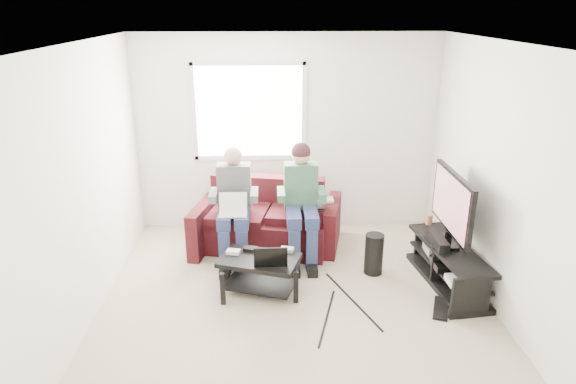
{
  "coord_description": "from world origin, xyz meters",
  "views": [
    {
      "loc": [
        -0.26,
        -4.42,
        2.92
      ],
      "look_at": [
        -0.06,
        0.6,
        1.07
      ],
      "focal_mm": 32.0,
      "sensor_mm": 36.0,
      "label": 1
    }
  ],
  "objects_px": {
    "end_table": "(324,224)",
    "coffee_table": "(259,267)",
    "tv_stand": "(448,268)",
    "subwoofer": "(374,254)",
    "tv": "(452,205)",
    "sofa": "(268,223)"
  },
  "relations": [
    {
      "from": "end_table",
      "to": "coffee_table",
      "type": "bearing_deg",
      "value": -124.81
    },
    {
      "from": "tv_stand",
      "to": "subwoofer",
      "type": "xyz_separation_m",
      "value": [
        -0.77,
        0.28,
        0.04
      ]
    },
    {
      "from": "tv",
      "to": "end_table",
      "type": "distance_m",
      "value": 1.71
    },
    {
      "from": "tv",
      "to": "coffee_table",
      "type": "bearing_deg",
      "value": -174.79
    },
    {
      "from": "coffee_table",
      "to": "tv_stand",
      "type": "bearing_deg",
      "value": 2.45
    },
    {
      "from": "subwoofer",
      "to": "coffee_table",
      "type": "bearing_deg",
      "value": -164.06
    },
    {
      "from": "tv",
      "to": "end_table",
      "type": "bearing_deg",
      "value": 142.15
    },
    {
      "from": "tv_stand",
      "to": "subwoofer",
      "type": "height_order",
      "value": "subwoofer"
    },
    {
      "from": "sofa",
      "to": "tv_stand",
      "type": "distance_m",
      "value": 2.24
    },
    {
      "from": "coffee_table",
      "to": "subwoofer",
      "type": "bearing_deg",
      "value": 15.94
    },
    {
      "from": "sofa",
      "to": "subwoofer",
      "type": "height_order",
      "value": "sofa"
    },
    {
      "from": "sofa",
      "to": "tv",
      "type": "bearing_deg",
      "value": -25.94
    },
    {
      "from": "coffee_table",
      "to": "tv_stand",
      "type": "xyz_separation_m",
      "value": [
        2.07,
        0.09,
        -0.1
      ]
    },
    {
      "from": "tv_stand",
      "to": "end_table",
      "type": "distance_m",
      "value": 1.66
    },
    {
      "from": "tv",
      "to": "end_table",
      "type": "relative_size",
      "value": 1.77
    },
    {
      "from": "subwoofer",
      "to": "end_table",
      "type": "xyz_separation_m",
      "value": [
        -0.49,
        0.79,
        0.04
      ]
    },
    {
      "from": "coffee_table",
      "to": "end_table",
      "type": "relative_size",
      "value": 1.49
    },
    {
      "from": "tv_stand",
      "to": "subwoofer",
      "type": "relative_size",
      "value": 2.9
    },
    {
      "from": "tv",
      "to": "end_table",
      "type": "height_order",
      "value": "tv"
    },
    {
      "from": "tv",
      "to": "sofa",
      "type": "bearing_deg",
      "value": 154.06
    },
    {
      "from": "sofa",
      "to": "end_table",
      "type": "relative_size",
      "value": 3.15
    },
    {
      "from": "coffee_table",
      "to": "end_table",
      "type": "xyz_separation_m",
      "value": [
        0.81,
        1.16,
        -0.02
      ]
    }
  ]
}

